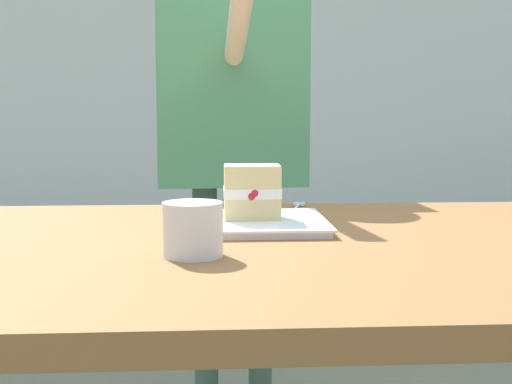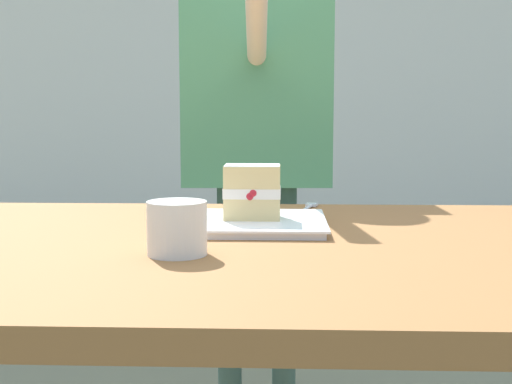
# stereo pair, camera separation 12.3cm
# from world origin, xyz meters

# --- Properties ---
(patio_table) EXTENTS (1.45, 0.89, 0.75)m
(patio_table) POSITION_xyz_m (0.00, 0.00, 0.65)
(patio_table) COLOR brown
(patio_table) RESTS_ON ground
(dessert_plate) EXTENTS (0.25, 0.25, 0.02)m
(dessert_plate) POSITION_xyz_m (0.02, -0.13, 0.76)
(dessert_plate) COLOR white
(dessert_plate) RESTS_ON patio_table
(cake_slice) EXTENTS (0.10, 0.08, 0.10)m
(cake_slice) POSITION_xyz_m (0.03, -0.14, 0.82)
(cake_slice) COLOR #E0C17A
(cake_slice) RESTS_ON dessert_plate
(dessert_fork) EXTENTS (0.05, 0.17, 0.01)m
(dessert_fork) POSITION_xyz_m (-0.08, -0.35, 0.75)
(dessert_fork) COLOR silver
(dessert_fork) RESTS_ON patio_table
(coffee_cup) EXTENTS (0.09, 0.09, 0.08)m
(coffee_cup) POSITION_xyz_m (0.13, 0.11, 0.79)
(coffee_cup) COLOR silver
(coffee_cup) RESTS_ON patio_table
(diner_person) EXTENTS (0.41, 0.54, 1.49)m
(diner_person) POSITION_xyz_m (0.05, -0.81, 1.00)
(diner_person) COLOR #334B43
(diner_person) RESTS_ON ground
(patio_building) EXTENTS (5.37, 3.60, 2.89)m
(patio_building) POSITION_xyz_m (0.29, -5.07, 1.45)
(patio_building) COLOR silver
(patio_building) RESTS_ON ground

